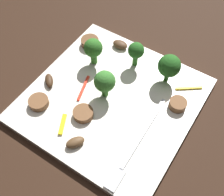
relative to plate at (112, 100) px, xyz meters
The scene contains 17 objects.
ground_plane 0.01m from the plate, ahead, with size 1.40×1.40×0.00m, color black.
plate is the anchor object (origin of this frame).
fork 0.10m from the plate, 53.36° to the left, with size 0.18×0.02×0.00m.
broccoli_floret_0 0.11m from the plate, 145.84° to the left, with size 0.04×0.04×0.06m.
broccoli_floret_1 0.04m from the plate, 86.24° to the right, with size 0.04×0.04×0.06m.
broccoli_floret_2 0.10m from the plate, 124.78° to the right, with size 0.03×0.03×0.05m.
broccoli_floret_3 0.10m from the plate, behind, with size 0.03×0.03×0.05m.
sausage_slice_0 0.13m from the plate, 51.11° to the right, with size 0.03×0.03×0.01m, color brown.
sausage_slice_1 0.06m from the plate, 20.68° to the right, with size 0.03×0.03×0.01m, color brown.
sausage_slice_2 0.14m from the plate, 128.30° to the right, with size 0.03×0.03×0.01m, color brown.
sausage_slice_3 0.11m from the plate, 114.25° to the left, with size 0.03×0.03×0.01m, color brown.
mushroom_0 0.11m from the plate, ahead, with size 0.03×0.02×0.01m, color brown.
mushroom_1 0.13m from the plate, 154.34° to the right, with size 0.03×0.02×0.01m, color #4C331E.
mushroom_2 0.12m from the plate, 73.80° to the right, with size 0.03×0.01×0.01m, color #422B19.
pepper_strip_0 0.14m from the plate, 131.46° to the left, with size 0.05×0.00×0.00m, color yellow.
pepper_strip_1 0.10m from the plate, 23.43° to the right, with size 0.04×0.01×0.00m, color yellow.
pepper_strip_2 0.06m from the plate, 78.64° to the right, with size 0.06×0.00×0.00m, color red.
Camera 1 is at (0.23, 0.15, 0.42)m, focal length 45.44 mm.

